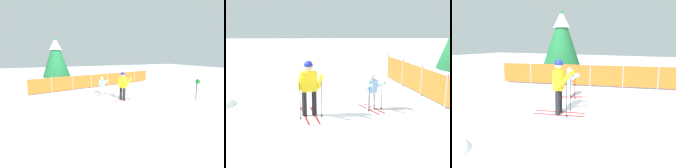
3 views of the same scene
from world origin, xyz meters
The scene contains 3 objects.
ground_plane centered at (0.00, 0.00, 0.00)m, with size 60.00×60.00×0.00m, color white.
skier_adult centered at (0.15, -0.07, 1.00)m, with size 1.63×0.83×1.69m.
skier_child centered at (-0.43, 1.89, 0.71)m, with size 1.12×0.80×1.21m.
Camera 2 is at (8.22, 0.70, 2.95)m, focal length 45.00 mm.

